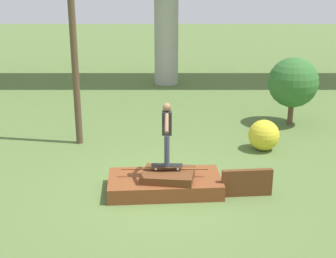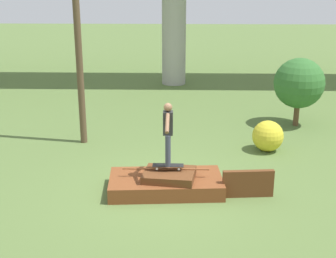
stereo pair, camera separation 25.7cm
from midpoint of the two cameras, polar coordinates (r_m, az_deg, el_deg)
ground_plane at (r=11.25m, az=0.39°, el=-7.54°), size 80.00×80.00×0.00m
scrap_pile at (r=11.15m, az=0.45°, el=-6.57°), size 2.75×1.53×0.58m
scrap_plank_loose at (r=11.02m, az=10.40°, el=-6.58°), size 1.19×0.23×0.65m
skateboard at (r=10.97m, az=0.67°, el=-4.47°), size 0.73×0.22×0.09m
skater at (r=10.66m, az=0.69°, el=-0.14°), size 0.22×1.17×1.50m
utility_pole at (r=13.80m, az=-10.64°, el=15.07°), size 1.30×0.20×8.15m
tree_behind_left at (r=16.27m, az=16.13°, el=5.37°), size 1.68×1.68×2.31m
bush_yellow_flowering at (r=13.90m, az=12.59°, el=-0.84°), size 0.91×0.91×0.91m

